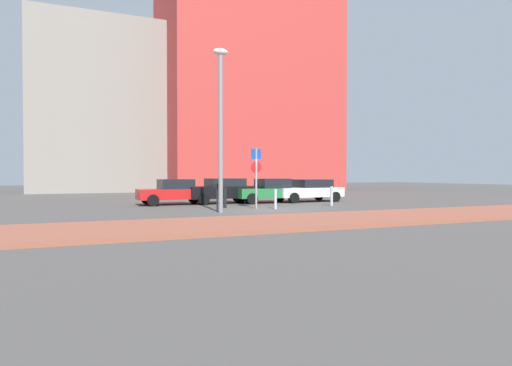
% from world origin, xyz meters
% --- Properties ---
extents(ground_plane, '(120.00, 120.00, 0.00)m').
position_xyz_m(ground_plane, '(0.00, 0.00, 0.00)').
color(ground_plane, '#4C4947').
extents(sidewalk_brick, '(40.00, 4.25, 0.14)m').
position_xyz_m(sidewalk_brick, '(0.00, -5.70, 0.07)').
color(sidewalk_brick, '#93513D').
rests_on(sidewalk_brick, ground).
extents(parked_car_red, '(4.21, 2.04, 1.45)m').
position_xyz_m(parked_car_red, '(-3.72, 5.32, 0.74)').
color(parked_car_red, red).
rests_on(parked_car_red, ground).
extents(parked_car_black, '(4.36, 2.23, 1.48)m').
position_xyz_m(parked_car_black, '(-0.89, 5.33, 0.78)').
color(parked_car_black, black).
rests_on(parked_car_black, ground).
extents(parked_car_green, '(3.95, 2.04, 1.47)m').
position_xyz_m(parked_car_green, '(1.85, 4.74, 0.75)').
color(parked_car_green, '#237238').
rests_on(parked_car_green, ground).
extents(parked_car_white, '(4.55, 2.25, 1.41)m').
position_xyz_m(parked_car_white, '(4.61, 4.70, 0.74)').
color(parked_car_white, white).
rests_on(parked_car_white, ground).
extents(parking_sign_post, '(0.60, 0.14, 3.03)m').
position_xyz_m(parking_sign_post, '(-0.61, 0.82, 1.91)').
color(parking_sign_post, gray).
rests_on(parking_sign_post, ground).
extents(parking_meter, '(0.18, 0.14, 1.30)m').
position_xyz_m(parking_meter, '(-2.93, -0.07, 0.85)').
color(parking_meter, '#4C4C51').
rests_on(parking_meter, ground).
extents(street_lamp, '(0.70, 0.36, 7.36)m').
position_xyz_m(street_lamp, '(-2.94, -0.58, 4.31)').
color(street_lamp, gray).
rests_on(street_lamp, ground).
extents(traffic_bollard_near, '(0.17, 0.17, 1.05)m').
position_xyz_m(traffic_bollard_near, '(-1.89, 1.92, 0.53)').
color(traffic_bollard_near, black).
rests_on(traffic_bollard_near, ground).
extents(traffic_bollard_mid, '(0.14, 0.14, 0.99)m').
position_xyz_m(traffic_bollard_mid, '(0.19, 0.26, 0.50)').
color(traffic_bollard_mid, '#B7B7BC').
rests_on(traffic_bollard_mid, ground).
extents(traffic_bollard_far, '(0.15, 0.15, 1.07)m').
position_xyz_m(traffic_bollard_far, '(3.99, 1.08, 0.53)').
color(traffic_bollard_far, '#B7B7BC').
rests_on(traffic_bollard_far, ground).
extents(building_colorful_midrise, '(17.88, 12.24, 28.54)m').
position_xyz_m(building_colorful_midrise, '(8.33, 24.88, 14.27)').
color(building_colorful_midrise, '#BF3833').
rests_on(building_colorful_midrise, ground).
extents(building_under_construction, '(12.65, 11.99, 16.85)m').
position_xyz_m(building_under_construction, '(-6.79, 29.32, 8.43)').
color(building_under_construction, gray).
rests_on(building_under_construction, ground).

